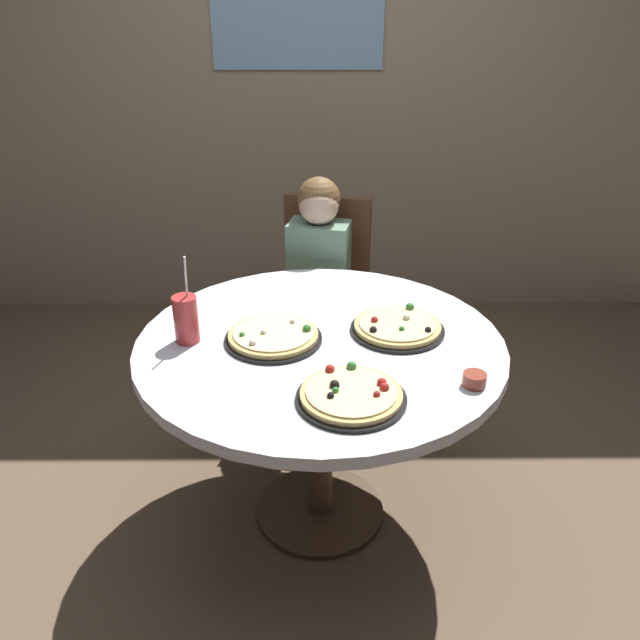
{
  "coord_description": "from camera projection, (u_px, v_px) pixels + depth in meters",
  "views": [
    {
      "loc": [
        -0.01,
        -1.89,
        1.8
      ],
      "look_at": [
        0.0,
        0.05,
        0.8
      ],
      "focal_mm": 36.73,
      "sensor_mm": 36.0,
      "label": 1
    }
  ],
  "objects": [
    {
      "name": "soda_cup",
      "position": [
        186.0,
        319.0,
        2.12
      ],
      "size": [
        0.08,
        0.08,
        0.31
      ],
      "color": "#B73333",
      "rests_on": "dining_table"
    },
    {
      "name": "pizza_cheese",
      "position": [
        273.0,
        337.0,
        2.15
      ],
      "size": [
        0.32,
        0.32,
        0.05
      ],
      "color": "black",
      "rests_on": "dining_table"
    },
    {
      "name": "wall_with_window",
      "position": [
        318.0,
        56.0,
        3.52
      ],
      "size": [
        5.2,
        0.14,
        2.9
      ],
      "color": "gray",
      "rests_on": "ground_plane"
    },
    {
      "name": "ground_plane",
      "position": [
        320.0,
        512.0,
        2.5
      ],
      "size": [
        8.0,
        8.0,
        0.0
      ],
      "primitive_type": "plane",
      "color": "brown"
    },
    {
      "name": "diner_child",
      "position": [
        315.0,
        315.0,
        2.91
      ],
      "size": [
        0.33,
        0.43,
        1.08
      ],
      "color": "#3F4766",
      "rests_on": "ground_plane"
    },
    {
      "name": "sauce_bowl",
      "position": [
        474.0,
        380.0,
        1.91
      ],
      "size": [
        0.07,
        0.07,
        0.04
      ],
      "primitive_type": "cylinder",
      "color": "brown",
      "rests_on": "dining_table"
    },
    {
      "name": "chair_wooden",
      "position": [
        323.0,
        289.0,
        3.05
      ],
      "size": [
        0.48,
        0.48,
        0.95
      ],
      "color": "brown",
      "rests_on": "ground_plane"
    },
    {
      "name": "dining_table",
      "position": [
        320.0,
        366.0,
        2.2
      ],
      "size": [
        1.22,
        1.22,
        0.75
      ],
      "color": "silver",
      "rests_on": "ground_plane"
    },
    {
      "name": "pizza_pepperoni",
      "position": [
        351.0,
        395.0,
        1.84
      ],
      "size": [
        0.32,
        0.32,
        0.05
      ],
      "color": "black",
      "rests_on": "dining_table"
    },
    {
      "name": "pizza_veggie",
      "position": [
        397.0,
        327.0,
        2.21
      ],
      "size": [
        0.32,
        0.32,
        0.05
      ],
      "color": "black",
      "rests_on": "dining_table"
    }
  ]
}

